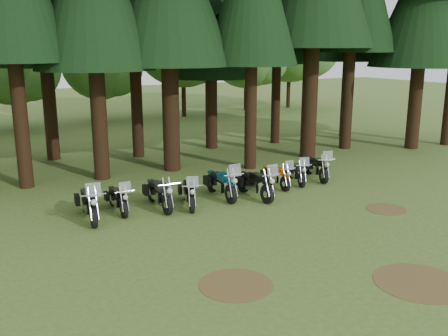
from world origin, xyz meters
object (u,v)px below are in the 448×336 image
Objects in this scene: motorcycle_1 at (118,200)px; motorcycle_6 at (276,177)px; motorcycle_2 at (159,194)px; motorcycle_5 at (255,185)px; motorcycle_4 at (221,184)px; motorcycle_8 at (316,168)px; motorcycle_3 at (189,194)px; motorcycle_0 at (89,205)px; motorcycle_7 at (296,173)px.

motorcycle_6 is at bearing 1.44° from motorcycle_1.
motorcycle_2 is 3.68m from motorcycle_5.
motorcycle_4 reaches higher than motorcycle_8.
motorcycle_3 reaches higher than motorcycle_1.
motorcycle_3 is (3.49, -0.25, -0.06)m from motorcycle_0.
motorcycle_8 is (6.42, 0.88, 0.03)m from motorcycle_3.
motorcycle_8 is (3.79, 1.11, -0.02)m from motorcycle_5.
motorcycle_7 is at bearing 8.50° from motorcycle_4.
motorcycle_8 is at bearing 8.31° from motorcycle_4.
motorcycle_4 is 1.02× the size of motorcycle_5.
motorcycle_0 is 1.03× the size of motorcycle_2.
motorcycle_0 is at bearing -161.17° from motorcycle_8.
motorcycle_6 is at bearing -158.93° from motorcycle_8.
motorcycle_5 is 1.05× the size of motorcycle_8.
motorcycle_8 is (4.91, 0.50, -0.03)m from motorcycle_4.
motorcycle_4 is at bearing 5.96° from motorcycle_0.
motorcycle_1 is at bearing 169.70° from motorcycle_5.
motorcycle_6 is 1.10m from motorcycle_7.
motorcycle_3 is 1.04× the size of motorcycle_7.
motorcycle_5 is 1.78m from motorcycle_6.
motorcycle_7 is (7.69, 0.19, 0.00)m from motorcycle_1.
motorcycle_7 is at bearing 2.31° from motorcycle_1.
motorcycle_5 is at bearing -26.26° from motorcycle_4.
motorcycle_8 reaches higher than motorcycle_7.
motorcycle_2 is at bearing -160.68° from motorcycle_8.
motorcycle_2 is at bearing -8.63° from motorcycle_1.
motorcycle_8 is at bearing 24.71° from motorcycle_3.
motorcycle_7 reaches higher than motorcycle_6.
motorcycle_3 is at bearing -17.04° from motorcycle_2.
motorcycle_0 is 1.20× the size of motorcycle_6.
motorcycle_7 is (5.27, 0.78, -0.02)m from motorcycle_3.
motorcycle_5 reaches higher than motorcycle_6.
motorcycle_5 is (6.12, -0.48, -0.01)m from motorcycle_0.
motorcycle_5 is at bearing -6.98° from motorcycle_2.
motorcycle_5 is at bearing -147.99° from motorcycle_6.
motorcycle_7 is (3.76, 0.39, -0.08)m from motorcycle_4.
motorcycle_8 is (1.16, 0.10, 0.05)m from motorcycle_7.
motorcycle_0 reaches higher than motorcycle_6.
motorcycle_8 is at bearing 8.07° from motorcycle_0.
motorcycle_8 is at bearing 15.21° from motorcycle_5.
motorcycle_4 reaches higher than motorcycle_6.
motorcycle_0 is at bearing 174.34° from motorcycle_5.
motorcycle_3 is 6.48m from motorcycle_8.
motorcycle_8 is at bearing 2.79° from motorcycle_1.
motorcycle_4 is at bearing -172.07° from motorcycle_6.
motorcycle_3 is at bearing 0.29° from motorcycle_0.
motorcycle_1 is 1.01× the size of motorcycle_6.
motorcycle_6 is at bearing 8.23° from motorcycle_4.
motorcycle_7 is at bearing 8.87° from motorcycle_6.
motorcycle_1 is at bearing 179.65° from motorcycle_4.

